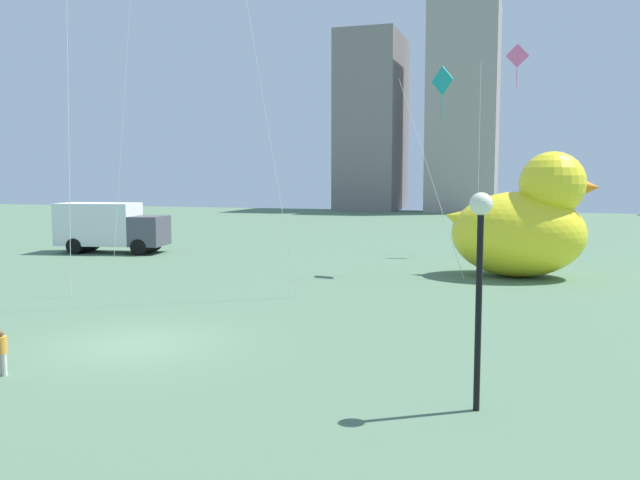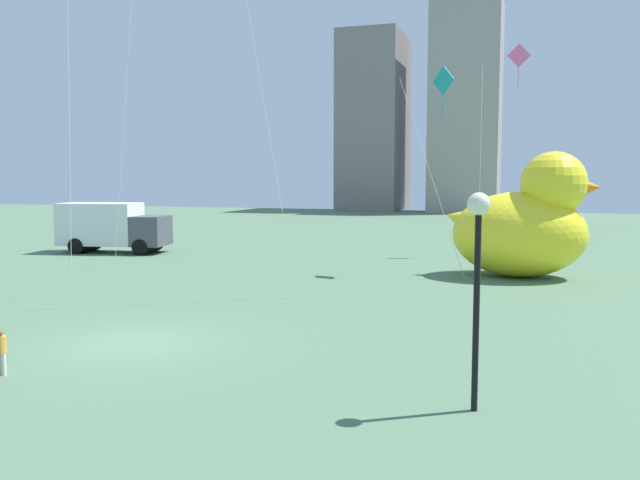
# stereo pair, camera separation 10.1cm
# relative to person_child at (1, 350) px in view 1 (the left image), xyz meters

# --- Properties ---
(ground_plane) EXTENTS (140.00, 140.00, 0.00)m
(ground_plane) POSITION_rel_person_child_xyz_m (1.22, 3.16, -0.56)
(ground_plane) COLOR #527256
(person_child) EXTENTS (0.25, 0.25, 1.02)m
(person_child) POSITION_rel_person_child_xyz_m (0.00, 0.00, 0.00)
(person_child) COLOR silver
(person_child) RESTS_ON ground
(giant_inflatable_duck) EXTENTS (6.56, 4.21, 5.44)m
(giant_inflatable_duck) POSITION_rel_person_child_xyz_m (10.84, 18.36, 1.75)
(giant_inflatable_duck) COLOR yellow
(giant_inflatable_duck) RESTS_ON ground
(lamppost) EXTENTS (0.42, 0.42, 4.08)m
(lamppost) POSITION_rel_person_child_xyz_m (10.11, 0.92, 2.46)
(lamppost) COLOR black
(lamppost) RESTS_ON ground
(box_truck) EXTENTS (6.43, 3.23, 2.85)m
(box_truck) POSITION_rel_person_child_xyz_m (-11.86, 20.82, 0.89)
(box_truck) COLOR white
(box_truck) RESTS_ON ground
(city_skyline) EXTENTS (56.85, 12.49, 26.03)m
(city_skyline) POSITION_rel_person_child_xyz_m (11.52, 73.57, 11.03)
(city_skyline) COLOR gray
(city_skyline) RESTS_ON ground
(kite_pink) EXTENTS (2.68, 3.83, 11.57)m
(kite_pink) POSITION_rel_person_child_xyz_m (10.08, 26.70, 9.88)
(kite_pink) COLOR silver
(kite_pink) RESTS_ON ground
(kite_teal) EXTENTS (3.01, 2.13, 9.24)m
(kite_teal) POSITION_rel_person_child_xyz_m (7.20, 18.40, 7.71)
(kite_teal) COLOR silver
(kite_teal) RESTS_ON ground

